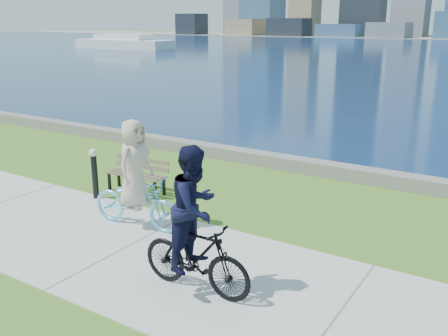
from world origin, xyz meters
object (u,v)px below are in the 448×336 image
(cyclist_woman, at_px, (136,188))
(cyclist_man, at_px, (195,233))
(park_bench, at_px, (138,172))
(bollard_lamp, at_px, (94,170))

(cyclist_woman, relative_size, cyclist_man, 0.95)
(park_bench, bearing_deg, cyclist_woman, -52.81)
(cyclist_man, bearing_deg, cyclist_woman, 58.87)
(cyclist_man, bearing_deg, park_bench, 50.55)
(cyclist_woman, distance_m, cyclist_man, 2.80)
(bollard_lamp, distance_m, cyclist_woman, 2.08)
(bollard_lamp, height_order, cyclist_woman, cyclist_woman)
(park_bench, xyz_separation_m, cyclist_woman, (1.45, -1.65, 0.33))
(bollard_lamp, relative_size, cyclist_man, 0.52)
(bollard_lamp, distance_m, cyclist_man, 4.87)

